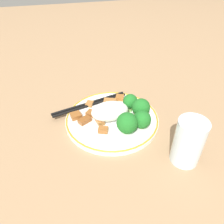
% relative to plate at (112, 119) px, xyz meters
% --- Properties ---
extents(ground_plane, '(3.00, 3.00, 0.00)m').
position_rel_plate_xyz_m(ground_plane, '(0.00, 0.00, -0.01)').
color(ground_plane, '#9E7A56').
extents(plate, '(0.26, 0.26, 0.01)m').
position_rel_plate_xyz_m(plate, '(0.00, 0.00, 0.00)').
color(plate, white).
rests_on(plate, ground_plane).
extents(rice_mound, '(0.10, 0.07, 0.05)m').
position_rel_plate_xyz_m(rice_mound, '(-0.01, 0.00, 0.03)').
color(rice_mound, white).
rests_on(rice_mound, plate).
extents(broccoli_back_left, '(0.05, 0.05, 0.06)m').
position_rel_plate_xyz_m(broccoli_back_left, '(0.02, -0.07, 0.04)').
color(broccoli_back_left, '#72AD4C').
rests_on(broccoli_back_left, plate).
extents(broccoli_back_center, '(0.05, 0.05, 0.05)m').
position_rel_plate_xyz_m(broccoli_back_center, '(0.07, -0.06, 0.03)').
color(broccoli_back_center, '#72AD4C').
rests_on(broccoli_back_center, plate).
extents(broccoli_back_right, '(0.05, 0.05, 0.06)m').
position_rel_plate_xyz_m(broccoli_back_right, '(0.08, -0.02, 0.04)').
color(broccoli_back_right, '#72AD4C').
rests_on(broccoli_back_right, plate).
extents(broccoli_mid_left, '(0.04, 0.04, 0.05)m').
position_rel_plate_xyz_m(broccoli_mid_left, '(0.06, 0.02, 0.04)').
color(broccoli_mid_left, '#72AD4C').
rests_on(broccoli_mid_left, plate).
extents(meat_near_front, '(0.04, 0.04, 0.01)m').
position_rel_plate_xyz_m(meat_near_front, '(-0.05, 0.03, 0.01)').
color(meat_near_front, brown).
rests_on(meat_near_front, plate).
extents(meat_near_left, '(0.03, 0.03, 0.01)m').
position_rel_plate_xyz_m(meat_near_left, '(-0.10, 0.03, 0.01)').
color(meat_near_left, brown).
rests_on(meat_near_left, plate).
extents(meat_near_right, '(0.03, 0.03, 0.01)m').
position_rel_plate_xyz_m(meat_near_right, '(-0.05, 0.07, 0.01)').
color(meat_near_right, '#9E6633').
rests_on(meat_near_right, plate).
extents(meat_near_back, '(0.05, 0.04, 0.01)m').
position_rel_plate_xyz_m(meat_near_back, '(0.01, 0.07, 0.01)').
color(meat_near_back, '#9E6633').
rests_on(meat_near_back, plate).
extents(meat_on_rice_edge, '(0.03, 0.03, 0.01)m').
position_rel_plate_xyz_m(meat_on_rice_edge, '(-0.04, -0.05, 0.01)').
color(meat_on_rice_edge, brown).
rests_on(meat_on_rice_edge, plate).
extents(meat_mid_left, '(0.04, 0.03, 0.01)m').
position_rel_plate_xyz_m(meat_mid_left, '(-0.08, -0.00, 0.01)').
color(meat_mid_left, brown).
rests_on(meat_mid_left, plate).
extents(meat_mid_right, '(0.02, 0.04, 0.01)m').
position_rel_plate_xyz_m(meat_mid_right, '(-0.04, -0.01, 0.01)').
color(meat_mid_right, '#9E6633').
rests_on(meat_mid_right, plate).
extents(meat_far_scatter, '(0.03, 0.03, 0.01)m').
position_rel_plate_xyz_m(meat_far_scatter, '(0.05, 0.08, 0.01)').
color(meat_far_scatter, '#995B28').
rests_on(meat_far_scatter, plate).
extents(chopsticks, '(0.23, 0.08, 0.01)m').
position_rel_plate_xyz_m(chopsticks, '(-0.05, 0.07, 0.01)').
color(chopsticks, black).
rests_on(chopsticks, plate).
extents(drinking_glass, '(0.07, 0.07, 0.11)m').
position_rel_plate_xyz_m(drinking_glass, '(0.13, -0.18, 0.05)').
color(drinking_glass, silver).
rests_on(drinking_glass, ground_plane).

